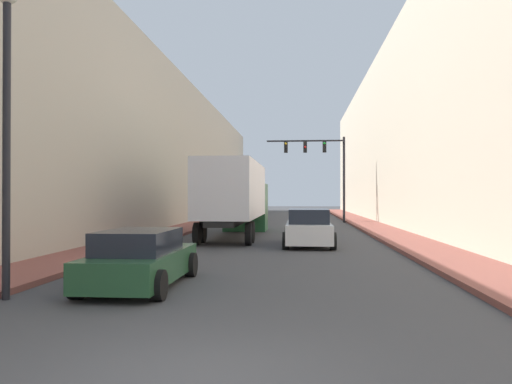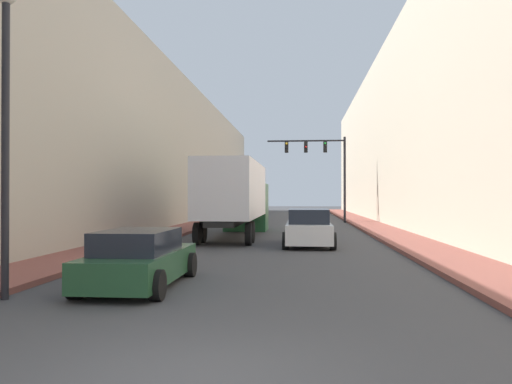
{
  "view_description": "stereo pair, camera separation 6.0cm",
  "coord_description": "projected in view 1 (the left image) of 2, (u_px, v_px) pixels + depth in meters",
  "views": [
    {
      "loc": [
        1.23,
        -5.53,
        2.14
      ],
      "look_at": [
        -0.63,
        15.73,
        2.32
      ],
      "focal_mm": 35.0,
      "sensor_mm": 36.0,
      "label": 1
    },
    {
      "loc": [
        1.29,
        -5.53,
        2.14
      ],
      "look_at": [
        -0.63,
        15.73,
        2.32
      ],
      "focal_mm": 35.0,
      "sensor_mm": 36.0,
      "label": 2
    }
  ],
  "objects": [
    {
      "name": "sidewalk_right",
      "position": [
        370.0,
        226.0,
        34.95
      ],
      "size": [
        2.36,
        80.0,
        0.15
      ],
      "color": "brown",
      "rests_on": "ground"
    },
    {
      "name": "sidewalk_left",
      "position": [
        197.0,
        225.0,
        36.02
      ],
      "size": [
        2.36,
        80.0,
        0.15
      ],
      "color": "brown",
      "rests_on": "ground"
    },
    {
      "name": "building_right",
      "position": [
        431.0,
        131.0,
        34.64
      ],
      "size": [
        6.0,
        80.0,
        13.35
      ],
      "color": "beige",
      "rests_on": "ground"
    },
    {
      "name": "building_left",
      "position": [
        141.0,
        149.0,
        36.43
      ],
      "size": [
        6.0,
        80.0,
        11.17
      ],
      "color": "#BCB29E",
      "rests_on": "ground"
    },
    {
      "name": "semi_truck",
      "position": [
        237.0,
        196.0,
        26.48
      ],
      "size": [
        2.56,
        12.05,
        3.81
      ],
      "color": "silver",
      "rests_on": "ground"
    },
    {
      "name": "sedan_car",
      "position": [
        141.0,
        259.0,
        11.79
      ],
      "size": [
        1.98,
        4.37,
        1.35
      ],
      "color": "#234C2D",
      "rests_on": "ground"
    },
    {
      "name": "suv_car",
      "position": [
        308.0,
        228.0,
        21.59
      ],
      "size": [
        2.13,
        4.78,
        1.59
      ],
      "color": "silver",
      "rests_on": "ground"
    },
    {
      "name": "traffic_signal_gantry",
      "position": [
        324.0,
        162.0,
        40.58
      ],
      "size": [
        6.38,
        0.35,
        6.96
      ],
      "color": "black",
      "rests_on": "ground"
    },
    {
      "name": "street_lamp",
      "position": [
        7.0,
        95.0,
        10.35
      ],
      "size": [
        0.44,
        0.44,
        6.59
      ],
      "color": "black",
      "rests_on": "ground"
    }
  ]
}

